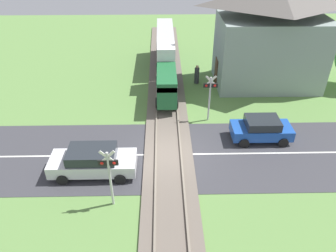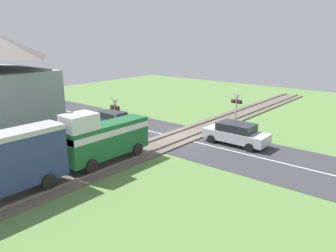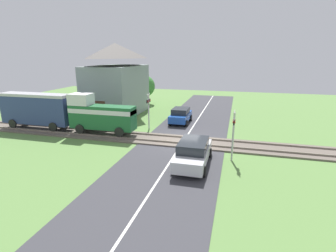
{
  "view_description": "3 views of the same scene",
  "coord_description": "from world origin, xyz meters",
  "px_view_note": "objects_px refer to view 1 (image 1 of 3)",
  "views": [
    {
      "loc": [
        -0.33,
        -14.83,
        11.9
      ],
      "look_at": [
        0.0,
        1.2,
        1.2
      ],
      "focal_mm": 35.0,
      "sensor_mm": 36.0,
      "label": 1
    },
    {
      "loc": [
        -14.36,
        18.56,
        7.36
      ],
      "look_at": [
        0.0,
        1.2,
        1.2
      ],
      "focal_mm": 35.0,
      "sensor_mm": 36.0,
      "label": 2
    },
    {
      "loc": [
        -18.74,
        -3.79,
        6.53
      ],
      "look_at": [
        0.0,
        1.2,
        1.2
      ],
      "focal_mm": 28.0,
      "sensor_mm": 36.0,
      "label": 3
    }
  ],
  "objects_px": {
    "train": "(166,57)",
    "car_far_side": "(261,129)",
    "pedestrian_by_station": "(197,75)",
    "crossing_signal_west_approach": "(109,171)",
    "car_near_crossing": "(93,161)",
    "station_building": "(271,38)",
    "crossing_signal_east_approach": "(210,92)"
  },
  "relations": [
    {
      "from": "car_near_crossing",
      "to": "car_far_side",
      "type": "bearing_deg",
      "value": 16.57
    },
    {
      "from": "train",
      "to": "car_near_crossing",
      "type": "bearing_deg",
      "value": -108.79
    },
    {
      "from": "crossing_signal_west_approach",
      "to": "station_building",
      "type": "height_order",
      "value": "station_building"
    },
    {
      "from": "train",
      "to": "car_far_side",
      "type": "xyz_separation_m",
      "value": [
        5.67,
        -8.92,
        -1.09
      ]
    },
    {
      "from": "car_near_crossing",
      "to": "crossing_signal_east_approach",
      "type": "height_order",
      "value": "crossing_signal_east_approach"
    },
    {
      "from": "station_building",
      "to": "crossing_signal_west_approach",
      "type": "bearing_deg",
      "value": -129.63
    },
    {
      "from": "station_building",
      "to": "crossing_signal_east_approach",
      "type": "bearing_deg",
      "value": -133.5
    },
    {
      "from": "train",
      "to": "crossing_signal_east_approach",
      "type": "relative_size",
      "value": 3.8
    },
    {
      "from": "crossing_signal_east_approach",
      "to": "pedestrian_by_station",
      "type": "relative_size",
      "value": 2.12
    },
    {
      "from": "car_near_crossing",
      "to": "pedestrian_by_station",
      "type": "height_order",
      "value": "car_near_crossing"
    },
    {
      "from": "car_near_crossing",
      "to": "crossing_signal_west_approach",
      "type": "distance_m",
      "value": 2.89
    },
    {
      "from": "train",
      "to": "crossing_signal_west_approach",
      "type": "relative_size",
      "value": 3.8
    },
    {
      "from": "crossing_signal_west_approach",
      "to": "station_building",
      "type": "xyz_separation_m",
      "value": [
        10.69,
        12.9,
        1.67
      ]
    },
    {
      "from": "crossing_signal_west_approach",
      "to": "crossing_signal_east_approach",
      "type": "bearing_deg",
      "value": 53.54
    },
    {
      "from": "station_building",
      "to": "pedestrian_by_station",
      "type": "xyz_separation_m",
      "value": [
        -5.46,
        0.12,
        -3.05
      ]
    },
    {
      "from": "train",
      "to": "car_far_side",
      "type": "height_order",
      "value": "train"
    },
    {
      "from": "car_far_side",
      "to": "crossing_signal_east_approach",
      "type": "relative_size",
      "value": 1.11
    },
    {
      "from": "car_far_side",
      "to": "crossing_signal_west_approach",
      "type": "height_order",
      "value": "crossing_signal_west_approach"
    },
    {
      "from": "car_near_crossing",
      "to": "pedestrian_by_station",
      "type": "bearing_deg",
      "value": 58.82
    },
    {
      "from": "car_far_side",
      "to": "train",
      "type": "bearing_deg",
      "value": 122.42
    },
    {
      "from": "car_far_side",
      "to": "crossing_signal_west_approach",
      "type": "relative_size",
      "value": 1.11
    },
    {
      "from": "car_far_side",
      "to": "pedestrian_by_station",
      "type": "height_order",
      "value": "pedestrian_by_station"
    },
    {
      "from": "train",
      "to": "crossing_signal_west_approach",
      "type": "distance_m",
      "value": 14.33
    },
    {
      "from": "crossing_signal_east_approach",
      "to": "pedestrian_by_station",
      "type": "height_order",
      "value": "crossing_signal_east_approach"
    },
    {
      "from": "car_near_crossing",
      "to": "pedestrian_by_station",
      "type": "distance_m",
      "value": 12.57
    },
    {
      "from": "crossing_signal_west_approach",
      "to": "crossing_signal_east_approach",
      "type": "relative_size",
      "value": 1.0
    },
    {
      "from": "crossing_signal_west_approach",
      "to": "pedestrian_by_station",
      "type": "height_order",
      "value": "crossing_signal_west_approach"
    },
    {
      "from": "car_near_crossing",
      "to": "station_building",
      "type": "xyz_separation_m",
      "value": [
        11.96,
        10.64,
        2.94
      ]
    },
    {
      "from": "station_building",
      "to": "pedestrian_by_station",
      "type": "relative_size",
      "value": 5.53
    },
    {
      "from": "station_building",
      "to": "car_far_side",
      "type": "bearing_deg",
      "value": -106.39
    },
    {
      "from": "train",
      "to": "crossing_signal_east_approach",
      "type": "bearing_deg",
      "value": -67.63
    },
    {
      "from": "car_near_crossing",
      "to": "car_far_side",
      "type": "height_order",
      "value": "car_near_crossing"
    }
  ]
}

